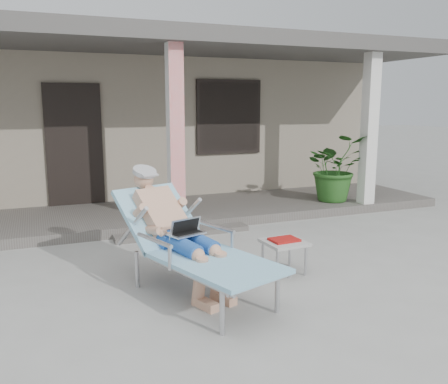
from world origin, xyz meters
name	(u,v)px	position (x,y,z in m)	size (l,w,h in m)	color
ground	(231,277)	(0.00, 0.00, 0.00)	(60.00, 60.00, 0.00)	#9E9E99
house	(123,114)	(0.00, 6.50, 1.67)	(10.40, 5.40, 3.30)	gray
porch_deck	(163,214)	(0.00, 3.00, 0.07)	(10.00, 2.00, 0.15)	#605B56
porch_overhang	(160,47)	(0.00, 2.95, 2.79)	(10.00, 2.30, 2.85)	silver
porch_step	(183,233)	(0.00, 1.85, 0.04)	(2.00, 0.30, 0.07)	#605B56
lounger	(183,213)	(-0.60, -0.16, 0.82)	(1.36, 2.10, 1.33)	#B7B7BC
side_table	(284,244)	(0.61, -0.09, 0.34)	(0.47, 0.47, 0.40)	#A7A7A3
potted_palm	(336,168)	(3.12, 2.55, 0.76)	(1.10, 0.95, 1.22)	#26591E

